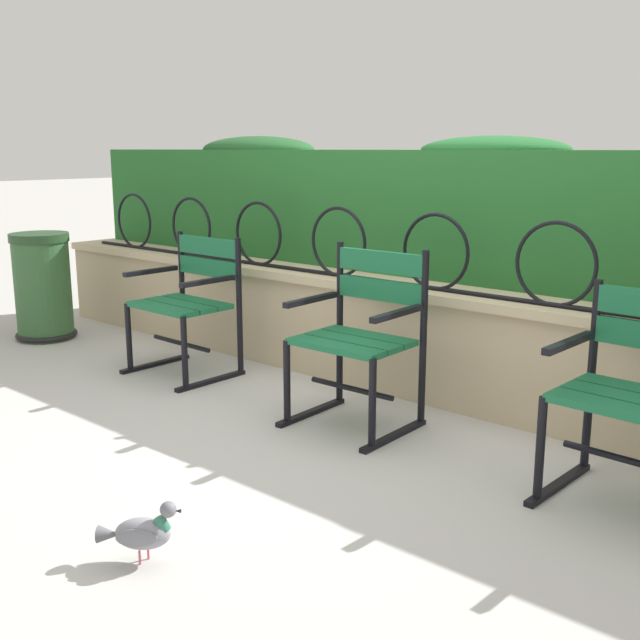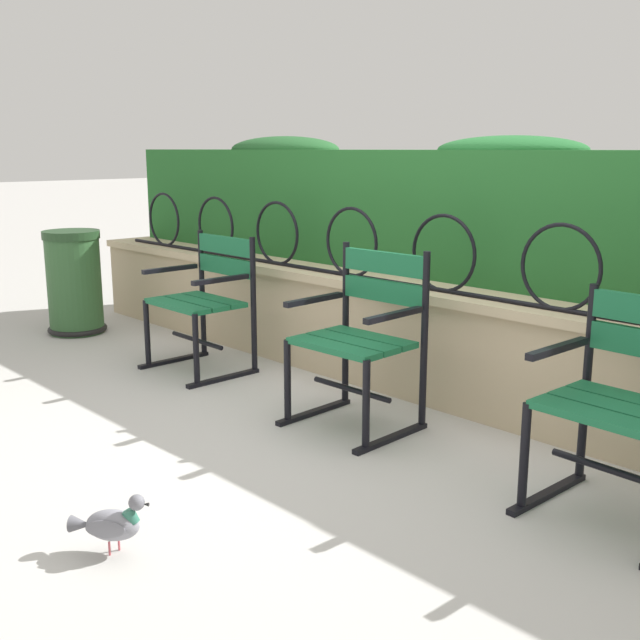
% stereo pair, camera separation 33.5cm
% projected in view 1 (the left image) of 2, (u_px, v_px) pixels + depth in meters
% --- Properties ---
extents(ground_plane, '(60.00, 60.00, 0.00)m').
position_uv_depth(ground_plane, '(309.00, 429.00, 3.83)').
color(ground_plane, '#B7B5AF').
extents(stone_wall, '(6.45, 0.41, 0.62)m').
position_uv_depth(stone_wall, '(410.00, 337.00, 4.40)').
color(stone_wall, tan).
rests_on(stone_wall, ground).
extents(iron_arch_fence, '(5.93, 0.02, 0.42)m').
position_uv_depth(iron_arch_fence, '(386.00, 251.00, 4.32)').
color(iron_arch_fence, black).
rests_on(iron_arch_fence, stone_wall).
extents(hedge_row, '(6.32, 0.69, 0.88)m').
position_uv_depth(hedge_row, '(464.00, 206.00, 4.61)').
color(hedge_row, '#236028').
rests_on(hedge_row, stone_wall).
extents(park_chair_left, '(0.60, 0.53, 0.85)m').
position_uv_depth(park_chair_left, '(189.00, 300.00, 4.73)').
color(park_chair_left, '#19663D').
rests_on(park_chair_left, ground).
extents(park_chair_centre, '(0.58, 0.54, 0.90)m').
position_uv_depth(park_chair_centre, '(361.00, 333.00, 3.84)').
color(park_chair_centre, '#19663D').
rests_on(park_chair_centre, ground).
extents(park_chair_right, '(0.59, 0.54, 0.85)m').
position_uv_depth(park_chair_right, '(639.00, 391.00, 2.96)').
color(park_chair_right, '#19663D').
rests_on(park_chair_right, ground).
extents(pigeon_near_chairs, '(0.25, 0.22, 0.22)m').
position_uv_depth(pigeon_near_chairs, '(141.00, 532.00, 2.58)').
color(pigeon_near_chairs, gray).
rests_on(pigeon_near_chairs, ground).
extents(trash_bin, '(0.44, 0.44, 0.78)m').
position_uv_depth(trash_bin, '(43.00, 289.00, 5.60)').
color(trash_bin, '#2D562D').
rests_on(trash_bin, ground).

